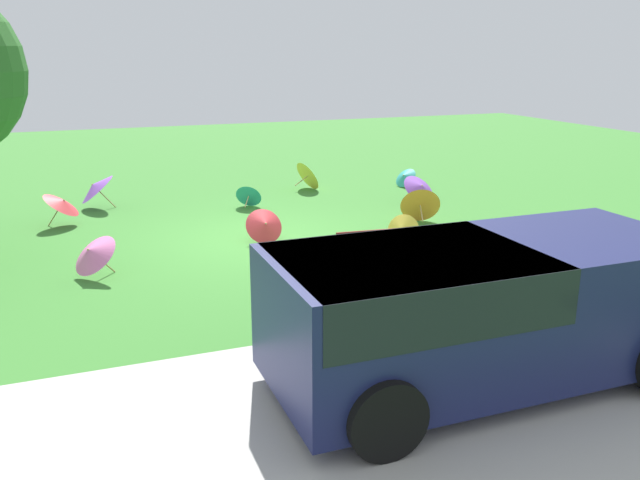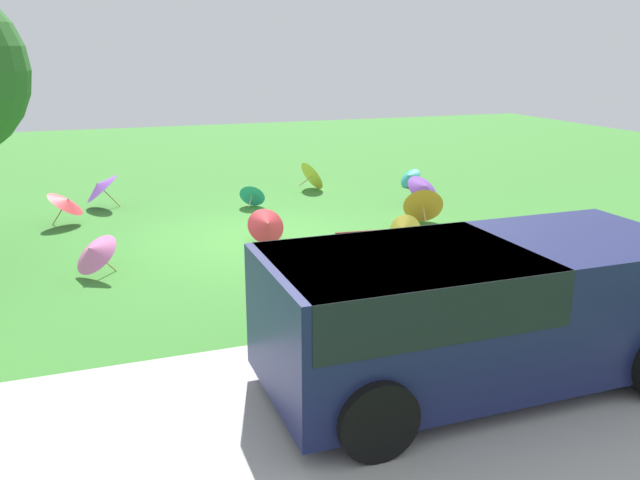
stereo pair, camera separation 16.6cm
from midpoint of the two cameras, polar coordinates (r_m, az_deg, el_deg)
The scene contains 14 objects.
ground at distance 12.68m, azimuth -5.91°, elevation 0.03°, with size 40.00×40.00×0.00m, color #387A2D.
road_strip at distance 7.08m, azimuth 8.46°, elevation -13.66°, with size 40.00×3.91×0.01m, color #B2AFA8.
van_dark at distance 7.19m, azimuth 12.14°, elevation -5.34°, with size 4.61×2.13×1.53m.
park_bench at distance 10.19m, azimuth 5.10°, elevation -1.26°, with size 1.64×0.64×0.90m.
parasol_orange_0 at distance 13.94m, azimuth 8.25°, elevation 3.13°, with size 0.94×0.88×0.81m.
parasol_teal_0 at distance 15.28m, azimuth -6.43°, elevation 3.89°, with size 0.71×0.65×0.57m.
parasol_purple_1 at distance 15.50m, azimuth 8.32°, elevation 4.49°, with size 0.98×0.92×0.74m.
parasol_pink_0 at distance 11.01m, azimuth -19.43°, elevation -1.03°, with size 0.97×1.00×0.74m.
parasol_red_0 at distance 14.51m, azimuth -21.58°, elevation 3.00°, with size 0.90×0.94×0.76m.
parasol_yellow_1 at distance 12.20m, azimuth 6.70°, elevation 0.85°, with size 0.66×0.67×0.61m.
parasol_purple_2 at distance 15.82m, azimuth -19.07°, elevation 4.33°, with size 0.87×0.97×0.85m.
parasol_teal_2 at distance 17.57m, azimuth 7.02°, elevation 5.44°, with size 0.64×0.71×0.53m.
parasol_yellow_2 at distance 17.10m, azimuth -1.18°, elevation 5.66°, with size 0.79×0.91×0.79m.
parasol_red_4 at distance 12.43m, azimuth -5.15°, elevation 1.30°, with size 0.72×0.70×0.66m.
Camera 1 is at (3.19, 11.75, 3.50)m, focal length 37.22 mm.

